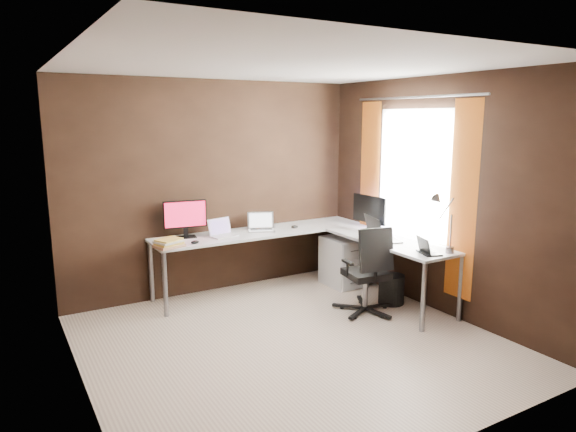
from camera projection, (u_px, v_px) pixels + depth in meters
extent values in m
cube|color=beige|center=(292.00, 343.00, 4.78)|extent=(3.60, 3.60, 0.00)
cube|color=white|center=(293.00, 65.00, 4.30)|extent=(3.60, 3.60, 0.00)
cube|color=black|center=(214.00, 188.00, 6.06)|extent=(3.60, 0.00, 2.50)
cube|color=black|center=(449.00, 259.00, 3.01)|extent=(3.60, 0.00, 2.50)
cube|color=black|center=(75.00, 234.00, 3.65)|extent=(0.00, 3.60, 2.50)
cube|color=black|center=(438.00, 196.00, 5.43)|extent=(0.00, 3.60, 2.50)
cube|color=white|center=(415.00, 174.00, 5.68)|extent=(0.00, 1.00, 1.30)
cube|color=#BB6416|center=(463.00, 201.00, 5.09)|extent=(0.01, 0.35, 2.00)
cube|color=#BB6416|center=(370.00, 185.00, 6.32)|extent=(0.01, 0.35, 2.00)
cylinder|color=slate|center=(416.00, 97.00, 5.51)|extent=(0.02, 1.90, 0.02)
cube|color=silver|center=(262.00, 232.00, 6.15)|extent=(2.65, 0.60, 0.03)
cube|color=silver|center=(391.00, 241.00, 5.70)|extent=(0.60, 1.65, 0.03)
cylinder|color=slate|center=(165.00, 284.00, 5.36)|extent=(0.05, 0.05, 0.70)
cylinder|color=slate|center=(151.00, 272.00, 5.80)|extent=(0.05, 0.05, 0.70)
cylinder|color=slate|center=(423.00, 297.00, 4.98)|extent=(0.05, 0.05, 0.70)
cylinder|color=slate|center=(461.00, 288.00, 5.24)|extent=(0.05, 0.05, 0.70)
cylinder|color=slate|center=(336.00, 244.00, 7.07)|extent=(0.05, 0.05, 0.70)
cube|color=silver|center=(343.00, 261.00, 6.40)|extent=(0.42, 0.50, 0.60)
cube|color=black|center=(186.00, 237.00, 5.79)|extent=(0.23, 0.17, 0.01)
cube|color=black|center=(186.00, 232.00, 5.80)|extent=(0.05, 0.04, 0.10)
cube|color=black|center=(185.00, 214.00, 5.76)|extent=(0.49, 0.10, 0.31)
cube|color=#E21643|center=(185.00, 214.00, 5.75)|extent=(0.45, 0.07, 0.28)
cube|color=black|center=(370.00, 230.00, 6.13)|extent=(0.14, 0.21, 0.01)
cube|color=black|center=(369.00, 226.00, 6.11)|extent=(0.03, 0.05, 0.09)
cube|color=black|center=(369.00, 209.00, 6.07)|extent=(0.07, 0.53, 0.33)
cube|color=#2823BE|center=(370.00, 209.00, 6.08)|extent=(0.05, 0.49, 0.30)
cube|color=silver|center=(224.00, 236.00, 5.85)|extent=(0.33, 0.27, 0.02)
cube|color=silver|center=(219.00, 226.00, 5.89)|extent=(0.30, 0.12, 0.18)
cube|color=#6C5494|center=(220.00, 226.00, 5.88)|extent=(0.26, 0.10, 0.16)
cube|color=silver|center=(261.00, 230.00, 6.15)|extent=(0.37, 0.32, 0.02)
cube|color=silver|center=(261.00, 220.00, 6.21)|extent=(0.31, 0.17, 0.20)
cube|color=white|center=(261.00, 220.00, 6.20)|extent=(0.28, 0.15, 0.17)
cube|color=black|center=(383.00, 239.00, 5.68)|extent=(0.39, 0.48, 0.02)
cube|color=black|center=(374.00, 228.00, 5.63)|extent=(0.19, 0.42, 0.26)
cube|color=#152231|center=(374.00, 228.00, 5.63)|extent=(0.16, 0.37, 0.22)
cube|color=black|center=(429.00, 253.00, 5.12)|extent=(0.24, 0.29, 0.02)
cube|color=black|center=(424.00, 245.00, 5.09)|extent=(0.12, 0.25, 0.16)
cube|color=#CE6187|center=(424.00, 245.00, 5.09)|extent=(0.10, 0.22, 0.13)
cube|color=tan|center=(169.00, 246.00, 5.37)|extent=(0.32, 0.28, 0.03)
cube|color=gold|center=(169.00, 243.00, 5.37)|extent=(0.30, 0.27, 0.02)
cube|color=beige|center=(169.00, 241.00, 5.36)|extent=(0.32, 0.29, 0.02)
cube|color=gold|center=(169.00, 240.00, 5.36)|extent=(0.30, 0.27, 0.02)
ellipsoid|color=black|center=(195.00, 242.00, 5.51)|extent=(0.10, 0.08, 0.04)
ellipsoid|color=black|center=(294.00, 227.00, 6.28)|extent=(0.10, 0.07, 0.04)
cylinder|color=slate|center=(450.00, 250.00, 5.15)|extent=(0.08, 0.08, 0.06)
cylinder|color=slate|center=(451.00, 231.00, 5.11)|extent=(0.02, 0.02, 0.33)
cylinder|color=slate|center=(446.00, 209.00, 5.07)|extent=(0.02, 0.18, 0.24)
cone|color=slate|center=(438.00, 200.00, 5.09)|extent=(0.10, 0.13, 0.13)
cylinder|color=slate|center=(365.00, 291.00, 5.53)|extent=(0.05, 0.05, 0.34)
cube|color=black|center=(366.00, 274.00, 5.49)|extent=(0.47, 0.47, 0.07)
cube|color=black|center=(376.00, 250.00, 5.25)|extent=(0.39, 0.17, 0.45)
cylinder|color=black|center=(391.00, 289.00, 5.77)|extent=(0.38, 0.38, 0.33)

